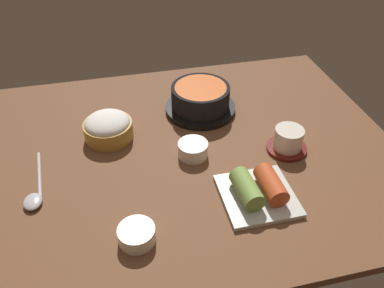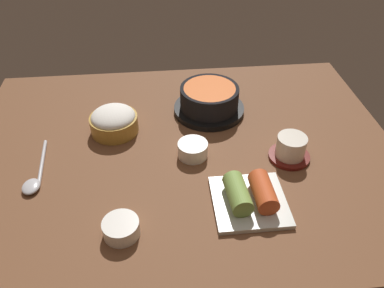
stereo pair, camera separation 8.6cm
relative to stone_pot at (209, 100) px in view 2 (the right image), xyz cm
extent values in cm
cube|color=brown|center=(-8.16, -14.76, -4.49)|extent=(100.00, 76.00, 2.00)
cylinder|color=black|center=(0.00, 0.00, -2.76)|extent=(18.29, 18.29, 1.48)
cylinder|color=black|center=(0.00, 0.00, 0.80)|extent=(15.00, 15.00, 5.64)
cylinder|color=#D15619|center=(0.00, 0.00, 3.32)|extent=(13.20, 13.20, 0.60)
cylinder|color=#B78C38|center=(-24.09, -6.09, -1.40)|extent=(11.55, 11.55, 4.19)
ellipsoid|color=white|center=(-24.09, -6.09, 0.70)|extent=(10.62, 10.62, 4.04)
cylinder|color=maroon|center=(15.53, -20.09, -3.09)|extent=(9.27, 9.27, 0.80)
cylinder|color=silver|center=(15.53, -20.09, -0.23)|extent=(6.55, 6.55, 4.92)
cylinder|color=#C6D18C|center=(15.53, -20.09, 1.93)|extent=(5.57, 5.57, 0.40)
cylinder|color=white|center=(-6.03, -17.17, -1.78)|extent=(6.79, 6.79, 3.43)
cylinder|color=brown|center=(-6.03, -17.17, -0.36)|extent=(5.57, 5.57, 0.50)
cube|color=silver|center=(3.62, -32.81, -2.99)|extent=(14.44, 14.44, 1.00)
cylinder|color=#7A9E47|center=(1.09, -32.81, -0.40)|extent=(4.76, 8.93, 4.18)
cylinder|color=#C64C23|center=(6.15, -32.81, -0.40)|extent=(4.36, 8.75, 4.18)
cylinder|color=white|center=(-21.23, -37.74, -1.95)|extent=(6.78, 6.78, 3.08)
cylinder|color=#386B2D|center=(-21.23, -37.74, -0.72)|extent=(5.56, 5.56, 0.50)
cylinder|color=#B7B7BC|center=(-39.55, -16.78, -3.09)|extent=(2.16, 15.35, 0.80)
ellipsoid|color=#B7B7BC|center=(-40.23, -24.42, -2.77)|extent=(3.60, 4.68, 1.26)
camera|label=1|loc=(-21.44, -82.06, 54.28)|focal=36.23mm
camera|label=2|loc=(-12.91, -83.48, 54.28)|focal=36.23mm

